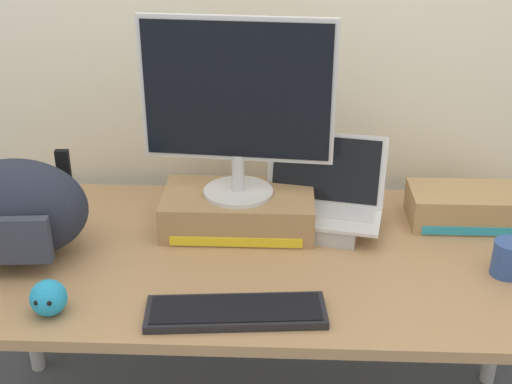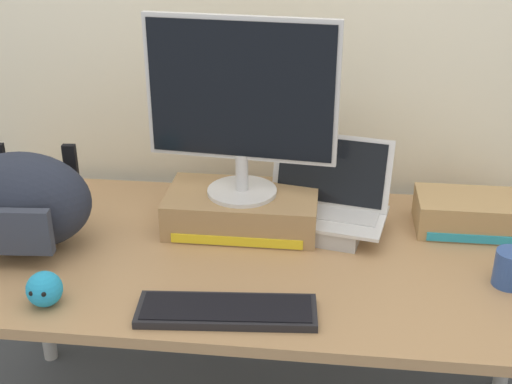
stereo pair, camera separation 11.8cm
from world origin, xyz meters
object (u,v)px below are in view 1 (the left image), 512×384
object	(u,v)px
toner_box_yellow	(239,210)
messenger_backpack	(18,209)
open_laptop	(321,210)
external_keyboard	(236,312)
plush_toy	(48,298)
coffee_mug	(509,258)
toner_box_cyan	(464,206)
desktop_monitor	(237,103)

from	to	relation	value
toner_box_yellow	messenger_backpack	xyz separation A→B (m)	(-0.57, -0.18, 0.08)
open_laptop	external_keyboard	bearing A→B (deg)	-104.84
external_keyboard	plush_toy	xyz separation A→B (m)	(-0.44, -0.01, 0.03)
plush_toy	external_keyboard	bearing A→B (deg)	1.05
coffee_mug	toner_box_cyan	world-z (taller)	toner_box_cyan
desktop_monitor	coffee_mug	bearing A→B (deg)	-12.59
desktop_monitor	toner_box_cyan	world-z (taller)	desktop_monitor
toner_box_yellow	plush_toy	world-z (taller)	toner_box_yellow
plush_toy	coffee_mug	bearing A→B (deg)	10.92
toner_box_yellow	external_keyboard	world-z (taller)	toner_box_yellow
desktop_monitor	coffee_mug	size ratio (longest dim) A/B	4.31
toner_box_yellow	toner_box_cyan	xyz separation A→B (m)	(0.66, 0.06, -0.00)
external_keyboard	coffee_mug	bearing A→B (deg)	12.25
coffee_mug	plush_toy	distance (m)	1.14
toner_box_yellow	toner_box_cyan	bearing A→B (deg)	5.11
open_laptop	toner_box_cyan	xyz separation A→B (m)	(0.42, 0.05, -0.00)
open_laptop	coffee_mug	world-z (taller)	open_laptop
messenger_backpack	desktop_monitor	bearing A→B (deg)	13.06
plush_toy	toner_box_cyan	bearing A→B (deg)	25.05
open_laptop	desktop_monitor	bearing A→B (deg)	-166.36
desktop_monitor	toner_box_yellow	bearing A→B (deg)	88.13
desktop_monitor	external_keyboard	distance (m)	0.57
open_laptop	coffee_mug	bearing A→B (deg)	-15.54
external_keyboard	coffee_mug	world-z (taller)	coffee_mug
desktop_monitor	plush_toy	bearing A→B (deg)	-128.06
open_laptop	plush_toy	distance (m)	0.80
coffee_mug	external_keyboard	bearing A→B (deg)	-163.08
desktop_monitor	external_keyboard	world-z (taller)	desktop_monitor
external_keyboard	plush_toy	world-z (taller)	plush_toy
messenger_backpack	plush_toy	size ratio (longest dim) A/B	4.42
toner_box_yellow	external_keyboard	distance (m)	0.44
open_laptop	messenger_backpack	bearing A→B (deg)	-155.65
messenger_backpack	external_keyboard	bearing A→B (deg)	-27.73
external_keyboard	messenger_backpack	bearing A→B (deg)	151.95
messenger_backpack	coffee_mug	world-z (taller)	messenger_backpack
external_keyboard	toner_box_cyan	size ratio (longest dim) A/B	1.35
open_laptop	external_keyboard	world-z (taller)	open_laptop
plush_toy	desktop_monitor	bearing A→B (deg)	46.82
messenger_backpack	plush_toy	bearing A→B (deg)	-63.97
messenger_backpack	toner_box_cyan	xyz separation A→B (m)	(1.23, 0.24, -0.09)
toner_box_cyan	toner_box_yellow	bearing A→B (deg)	-174.89
open_laptop	toner_box_cyan	world-z (taller)	open_laptop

